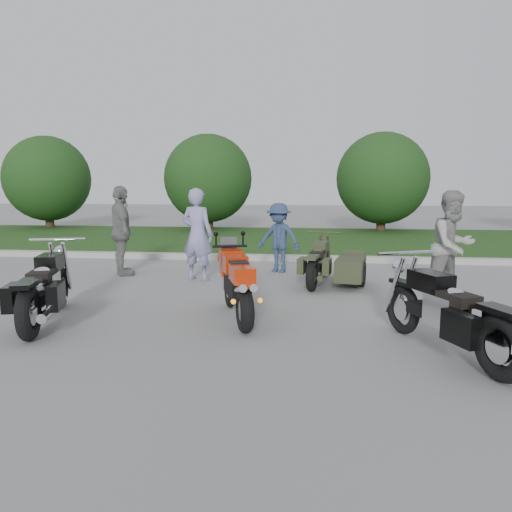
# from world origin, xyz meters

# --- Properties ---
(ground) EXTENTS (80.00, 80.00, 0.00)m
(ground) POSITION_xyz_m (0.00, 0.00, 0.00)
(ground) COLOR gray
(ground) RESTS_ON ground
(curb) EXTENTS (60.00, 0.30, 0.15)m
(curb) POSITION_xyz_m (0.00, 6.00, 0.07)
(curb) COLOR #AEABA3
(curb) RESTS_ON ground
(grass_strip) EXTENTS (60.00, 8.00, 0.14)m
(grass_strip) POSITION_xyz_m (0.00, 10.15, 0.07)
(grass_strip) COLOR #2E5B1F
(grass_strip) RESTS_ON ground
(tree_far_left) EXTENTS (3.60, 3.60, 4.00)m
(tree_far_left) POSITION_xyz_m (-10.00, 13.50, 2.19)
(tree_far_left) COLOR #3F2B1C
(tree_far_left) RESTS_ON ground
(tree_mid_left) EXTENTS (3.60, 3.60, 4.00)m
(tree_mid_left) POSITION_xyz_m (-3.00, 13.50, 2.19)
(tree_mid_left) COLOR #3F2B1C
(tree_mid_left) RESTS_ON ground
(tree_mid_right) EXTENTS (3.60, 3.60, 4.00)m
(tree_mid_right) POSITION_xyz_m (4.00, 13.50, 2.19)
(tree_mid_right) COLOR #3F2B1C
(tree_mid_right) RESTS_ON ground
(sportbike_red) EXTENTS (0.81, 1.98, 0.97)m
(sportbike_red) POSITION_xyz_m (0.26, 0.27, 0.57)
(sportbike_red) COLOR black
(sportbike_red) RESTS_ON ground
(cruiser_left) EXTENTS (0.88, 2.41, 0.95)m
(cruiser_left) POSITION_xyz_m (-2.42, -0.29, 0.48)
(cruiser_left) COLOR black
(cruiser_left) RESTS_ON ground
(cruiser_right) EXTENTS (1.15, 2.27, 0.93)m
(cruiser_right) POSITION_xyz_m (2.96, -1.03, 0.48)
(cruiser_right) COLOR black
(cruiser_right) RESTS_ON ground
(cruiser_sidecar) EXTENTS (1.24, 2.12, 0.82)m
(cruiser_sidecar) POSITION_xyz_m (1.82, 2.94, 0.38)
(cruiser_sidecar) COLOR black
(cruiser_sidecar) RESTS_ON ground
(person_stripe) EXTENTS (0.80, 0.64, 1.91)m
(person_stripe) POSITION_xyz_m (-1.03, 3.19, 0.95)
(person_stripe) COLOR #8F8BBD
(person_stripe) RESTS_ON ground
(person_grey) EXTENTS (1.15, 1.08, 1.88)m
(person_grey) POSITION_xyz_m (3.73, 1.98, 0.94)
(person_grey) COLOR #979791
(person_grey) RESTS_ON ground
(person_denim) EXTENTS (1.15, 0.89, 1.56)m
(person_denim) POSITION_xyz_m (0.57, 4.33, 0.78)
(person_denim) COLOR navy
(person_denim) RESTS_ON ground
(person_back) EXTENTS (1.01, 1.22, 1.95)m
(person_back) POSITION_xyz_m (-2.79, 3.55, 0.98)
(person_back) COLOR gray
(person_back) RESTS_ON ground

